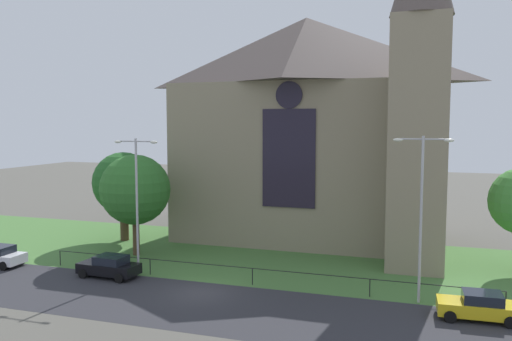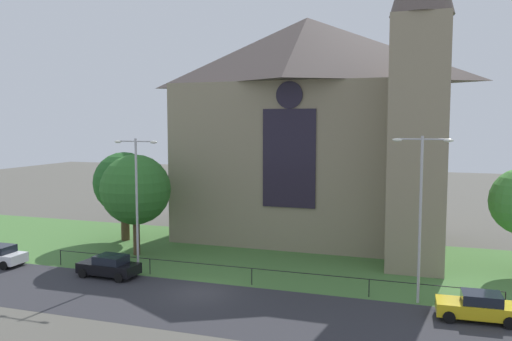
# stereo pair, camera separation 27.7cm
# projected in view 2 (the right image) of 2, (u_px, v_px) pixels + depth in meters

# --- Properties ---
(ground) EXTENTS (160.00, 160.00, 0.00)m
(ground) POSITION_uv_depth(u_px,v_px,m) (252.00, 254.00, 42.06)
(ground) COLOR #56544C
(road_asphalt) EXTENTS (120.00, 8.00, 0.01)m
(road_asphalt) POSITION_uv_depth(u_px,v_px,m) (185.00, 303.00, 30.73)
(road_asphalt) COLOR #2D2D33
(road_asphalt) RESTS_ON ground
(grass_verge) EXTENTS (120.00, 20.00, 0.01)m
(grass_verge) POSITION_uv_depth(u_px,v_px,m) (243.00, 261.00, 40.17)
(grass_verge) COLOR #477538
(grass_verge) RESTS_ON ground
(church_building) EXTENTS (23.20, 16.20, 26.00)m
(church_building) POSITION_uv_depth(u_px,v_px,m) (313.00, 126.00, 46.87)
(church_building) COLOR gray
(church_building) RESTS_ON ground
(iron_railing) EXTENTS (30.25, 0.07, 1.13)m
(iron_railing) POSITION_uv_depth(u_px,v_px,m) (252.00, 270.00, 34.07)
(iron_railing) COLOR black
(iron_railing) RESTS_ON ground
(tree_left_far) EXTENTS (5.50, 5.50, 7.98)m
(tree_left_far) POSITION_uv_depth(u_px,v_px,m) (124.00, 183.00, 46.80)
(tree_left_far) COLOR #4C3823
(tree_left_far) RESTS_ON ground
(tree_left_near) EXTENTS (5.58, 5.58, 8.08)m
(tree_left_near) POSITION_uv_depth(u_px,v_px,m) (136.00, 190.00, 41.54)
(tree_left_near) COLOR #4C3823
(tree_left_near) RESTS_ON ground
(streetlamp_near) EXTENTS (3.37, 0.26, 9.52)m
(streetlamp_near) POSITION_uv_depth(u_px,v_px,m) (137.00, 190.00, 36.20)
(streetlamp_near) COLOR #B2B2B7
(streetlamp_near) RESTS_ON ground
(streetlamp_far) EXTENTS (3.37, 0.26, 9.84)m
(streetlamp_far) POSITION_uv_depth(u_px,v_px,m) (421.00, 200.00, 30.22)
(streetlamp_far) COLOR #B2B2B7
(streetlamp_far) RESTS_ON ground
(parked_car_black) EXTENTS (4.27, 2.17, 1.51)m
(parked_car_black) POSITION_uv_depth(u_px,v_px,m) (109.00, 266.00, 35.90)
(parked_car_black) COLOR black
(parked_car_black) RESTS_ON ground
(parked_car_yellow) EXTENTS (4.27, 2.17, 1.51)m
(parked_car_yellow) POSITION_uv_depth(u_px,v_px,m) (478.00, 307.00, 27.97)
(parked_car_yellow) COLOR gold
(parked_car_yellow) RESTS_ON ground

